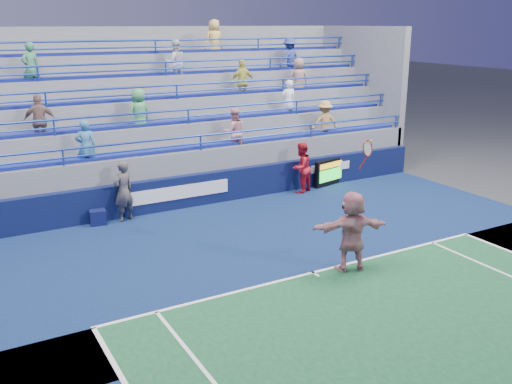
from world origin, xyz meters
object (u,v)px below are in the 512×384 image
tennis_player (352,231)px  serve_speed_board (329,172)px  line_judge (123,191)px  judge_chair (98,216)px  ball_girl (301,168)px

tennis_player → serve_speed_board: bearing=57.5°
serve_speed_board → tennis_player: bearing=-122.5°
line_judge → serve_speed_board: bearing=159.1°
serve_speed_board → tennis_player: 7.81m
serve_speed_board → judge_chair: size_ratio=1.72×
judge_chair → line_judge: bearing=-7.0°
tennis_player → line_judge: size_ratio=1.70×
judge_chair → line_judge: 1.09m
serve_speed_board → judge_chair: 8.86m
judge_chair → line_judge: (0.83, -0.10, 0.70)m
tennis_player → ball_girl: tennis_player is taller
line_judge → ball_girl: 6.57m
serve_speed_board → line_judge: (-8.02, -0.16, 0.46)m
serve_speed_board → ball_girl: 1.53m
judge_chair → serve_speed_board: bearing=0.4°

